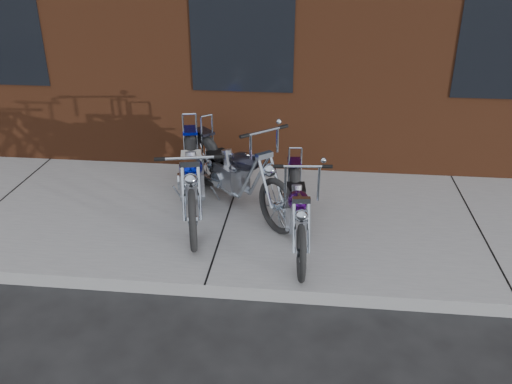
# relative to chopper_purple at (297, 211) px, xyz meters

# --- Properties ---
(ground) EXTENTS (120.00, 120.00, 0.00)m
(ground) POSITION_rel_chopper_purple_xyz_m (-0.86, -0.99, -0.52)
(ground) COLOR black
(ground) RESTS_ON ground
(sidewalk) EXTENTS (22.00, 3.00, 0.15)m
(sidewalk) POSITION_rel_chopper_purple_xyz_m (-0.86, 0.51, -0.44)
(sidewalk) COLOR gray
(sidewalk) RESTS_ON ground
(chopper_purple) EXTENTS (0.50, 2.04, 1.14)m
(chopper_purple) POSITION_rel_chopper_purple_xyz_m (0.00, 0.00, 0.00)
(chopper_purple) COLOR black
(chopper_purple) RESTS_ON sidewalk
(chopper_blue) EXTENTS (0.75, 2.37, 1.04)m
(chopper_blue) POSITION_rel_chopper_purple_xyz_m (-1.31, 0.57, 0.06)
(chopper_blue) COLOR black
(chopper_blue) RESTS_ON sidewalk
(chopper_third) EXTENTS (1.62, 1.81, 1.18)m
(chopper_third) POSITION_rel_chopper_purple_xyz_m (-0.80, 0.80, 0.05)
(chopper_third) COLOR black
(chopper_third) RESTS_ON sidewalk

